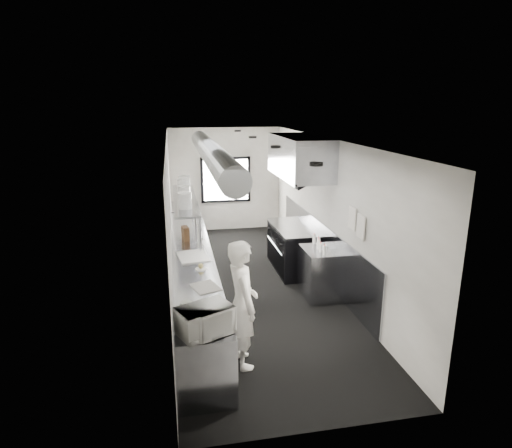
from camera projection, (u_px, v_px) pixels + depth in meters
name	position (u px, v px, depth m)	size (l,w,h in m)	color
floor	(252.00, 285.00, 8.54)	(3.00, 8.00, 0.01)	black
ceiling	(252.00, 140.00, 7.79)	(3.00, 8.00, 0.01)	beige
wall_back	(226.00, 180.00, 11.95)	(3.00, 0.02, 2.80)	silver
wall_front	(324.00, 315.00, 4.38)	(3.00, 0.02, 2.80)	silver
wall_left	(170.00, 220.00, 7.89)	(0.02, 8.00, 2.80)	silver
wall_right	(328.00, 212.00, 8.44)	(0.02, 8.00, 2.80)	silver
wall_cladding	(321.00, 249.00, 8.95)	(0.03, 5.50, 1.10)	#9598A3
hvac_duct	(211.00, 152.00, 8.10)	(0.40, 0.40, 6.40)	gray
service_window	(226.00, 180.00, 11.91)	(1.36, 0.05, 1.25)	white
exhaust_hood	(299.00, 157.00, 8.76)	(0.81, 2.20, 0.88)	#9598A3
prep_counter	(193.00, 278.00, 7.74)	(0.70, 6.00, 0.90)	#9598A3
pass_shelf	(185.00, 200.00, 8.86)	(0.45, 3.00, 0.68)	#9598A3
range	(294.00, 248.00, 9.27)	(0.88, 1.60, 0.94)	black
bottle_station	(321.00, 273.00, 7.97)	(0.65, 0.80, 0.90)	#9598A3
far_work_table	(186.00, 223.00, 11.24)	(0.70, 1.20, 0.90)	#9598A3
notice_sheet_a	(352.00, 218.00, 7.24)	(0.02, 0.28, 0.38)	silver
notice_sheet_b	(361.00, 227.00, 6.92)	(0.02, 0.28, 0.38)	silver
line_cook	(242.00, 304.00, 5.78)	(0.64, 0.42, 1.76)	white
microwave	(205.00, 320.00, 4.96)	(0.55, 0.42, 0.33)	white
deli_tub_a	(191.00, 311.00, 5.43)	(0.15, 0.15, 0.11)	#A4AB9D
deli_tub_b	(186.00, 306.00, 5.57)	(0.14, 0.14, 0.10)	#A4AB9D
newspaper	(205.00, 287.00, 6.25)	(0.34, 0.43, 0.01)	silver
small_plate	(201.00, 269.00, 6.92)	(0.18, 0.18, 0.02)	white
pastry	(201.00, 266.00, 6.91)	(0.08, 0.08, 0.08)	#CFBC6C
cutting_board	(193.00, 256.00, 7.47)	(0.48, 0.64, 0.02)	white
knife_block	(185.00, 233.00, 8.35)	(0.11, 0.24, 0.26)	brown
plate_stack_a	(185.00, 201.00, 7.97)	(0.25, 0.25, 0.29)	white
plate_stack_b	(184.00, 194.00, 8.59)	(0.23, 0.23, 0.29)	white
plate_stack_c	(183.00, 187.00, 9.09)	(0.24, 0.24, 0.35)	white
plate_stack_d	(184.00, 184.00, 9.36)	(0.24, 0.24, 0.37)	white
squeeze_bottle_a	(324.00, 250.00, 7.56)	(0.05, 0.05, 0.16)	white
squeeze_bottle_b	(321.00, 248.00, 7.69)	(0.05, 0.05, 0.16)	white
squeeze_bottle_c	(319.00, 244.00, 7.84)	(0.06, 0.06, 0.18)	white
squeeze_bottle_d	(318.00, 242.00, 7.95)	(0.06, 0.06, 0.18)	white
squeeze_bottle_e	(314.00, 239.00, 8.14)	(0.06, 0.06, 0.18)	white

